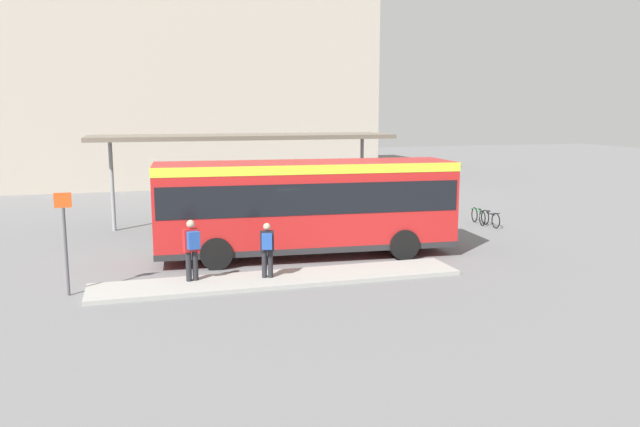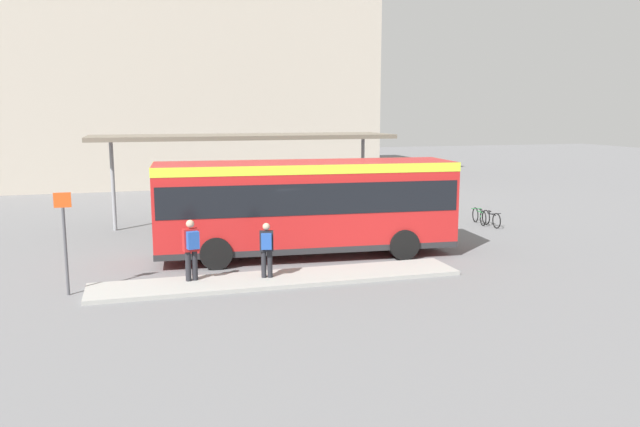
{
  "view_description": "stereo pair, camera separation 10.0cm",
  "coord_description": "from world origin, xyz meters",
  "px_view_note": "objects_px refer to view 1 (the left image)",
  "views": [
    {
      "loc": [
        -5.53,
        -20.17,
        4.93
      ],
      "look_at": [
        0.5,
        0.0,
        1.46
      ],
      "focal_mm": 35.0,
      "sensor_mm": 36.0,
      "label": 1
    },
    {
      "loc": [
        -5.44,
        -20.2,
        4.93
      ],
      "look_at": [
        0.5,
        0.0,
        1.46
      ],
      "focal_mm": 35.0,
      "sensor_mm": 36.0,
      "label": 2
    }
  ],
  "objects_px": {
    "city_bus": "(306,202)",
    "platform_sign": "(65,239)",
    "pedestrian_companion": "(267,247)",
    "bicycle_black": "(490,219)",
    "bicycle_green": "(478,216)",
    "pedestrian_waiting": "(192,246)"
  },
  "relations": [
    {
      "from": "city_bus",
      "to": "bicycle_green",
      "type": "bearing_deg",
      "value": 27.32
    },
    {
      "from": "pedestrian_companion",
      "to": "platform_sign",
      "type": "relative_size",
      "value": 0.58
    },
    {
      "from": "city_bus",
      "to": "pedestrian_waiting",
      "type": "distance_m",
      "value": 4.88
    },
    {
      "from": "city_bus",
      "to": "pedestrian_waiting",
      "type": "relative_size",
      "value": 5.77
    },
    {
      "from": "city_bus",
      "to": "pedestrian_companion",
      "type": "distance_m",
      "value": 3.56
    },
    {
      "from": "bicycle_green",
      "to": "platform_sign",
      "type": "bearing_deg",
      "value": 120.71
    },
    {
      "from": "pedestrian_waiting",
      "to": "pedestrian_companion",
      "type": "height_order",
      "value": "pedestrian_waiting"
    },
    {
      "from": "city_bus",
      "to": "pedestrian_companion",
      "type": "xyz_separation_m",
      "value": [
        -1.96,
        -2.85,
        -0.84
      ]
    },
    {
      "from": "pedestrian_waiting",
      "to": "platform_sign",
      "type": "height_order",
      "value": "platform_sign"
    },
    {
      "from": "pedestrian_companion",
      "to": "bicycle_green",
      "type": "relative_size",
      "value": 1.03
    },
    {
      "from": "bicycle_black",
      "to": "bicycle_green",
      "type": "height_order",
      "value": "bicycle_green"
    },
    {
      "from": "city_bus",
      "to": "bicycle_green",
      "type": "relative_size",
      "value": 6.5
    },
    {
      "from": "bicycle_black",
      "to": "platform_sign",
      "type": "xyz_separation_m",
      "value": [
        -16.48,
        -5.72,
        1.22
      ]
    },
    {
      "from": "pedestrian_waiting",
      "to": "platform_sign",
      "type": "xyz_separation_m",
      "value": [
        -3.31,
        -0.06,
        0.42
      ]
    },
    {
      "from": "bicycle_black",
      "to": "city_bus",
      "type": "bearing_deg",
      "value": -69.45
    },
    {
      "from": "city_bus",
      "to": "platform_sign",
      "type": "xyz_separation_m",
      "value": [
        -7.39,
        -2.64,
        -0.33
      ]
    },
    {
      "from": "pedestrian_waiting",
      "to": "pedestrian_companion",
      "type": "bearing_deg",
      "value": -109.38
    },
    {
      "from": "bicycle_black",
      "to": "platform_sign",
      "type": "relative_size",
      "value": 0.56
    },
    {
      "from": "bicycle_black",
      "to": "platform_sign",
      "type": "bearing_deg",
      "value": -69.05
    },
    {
      "from": "bicycle_green",
      "to": "pedestrian_companion",
      "type": "bearing_deg",
      "value": 130.6
    },
    {
      "from": "pedestrian_waiting",
      "to": "bicycle_green",
      "type": "height_order",
      "value": "pedestrian_waiting"
    },
    {
      "from": "city_bus",
      "to": "platform_sign",
      "type": "distance_m",
      "value": 7.85
    }
  ]
}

